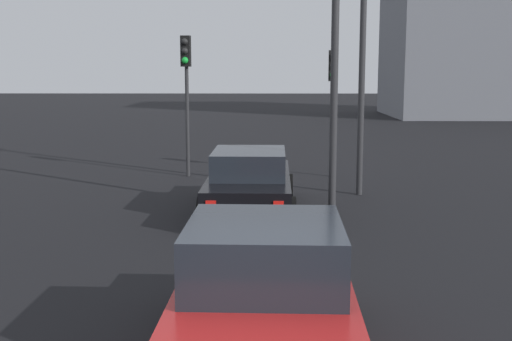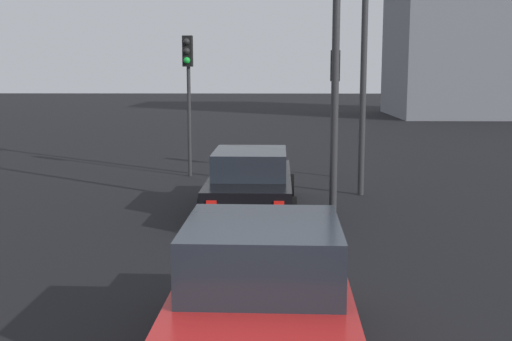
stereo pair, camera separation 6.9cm
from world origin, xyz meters
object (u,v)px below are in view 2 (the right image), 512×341
Objects in this scene: traffic_light_near_left at (188,76)px; traffic_light_near_right at (335,86)px; car_red_second at (263,294)px; car_black_lead at (251,182)px; street_lamp_kerbside at (336,20)px.

traffic_light_near_right is (0.01, -4.35, -0.29)m from traffic_light_near_left.
car_red_second is 12.89m from traffic_light_near_right.
car_black_lead is at bearing 29.68° from traffic_light_near_left.
traffic_light_near_right is at bearing -7.56° from car_red_second.
traffic_light_near_left is at bearing 23.01° from car_black_lead.
street_lamp_kerbside is at bearing -111.33° from car_black_lead.
car_red_second is at bearing 168.04° from street_lamp_kerbside.
traffic_light_near_right is at bearing 97.95° from traffic_light_near_left.
car_black_lead is 5.83m from traffic_light_near_right.
car_red_second is 1.09× the size of traffic_light_near_right.
street_lamp_kerbside is (-5.68, 0.58, 1.50)m from traffic_light_near_right.
car_black_lead is 7.65m from car_red_second.
traffic_light_near_left is at bearing 33.65° from street_lamp_kerbside.
car_red_second is at bearing -176.37° from car_black_lead.
traffic_light_near_left is (4.92, 1.98, 2.30)m from car_black_lead.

